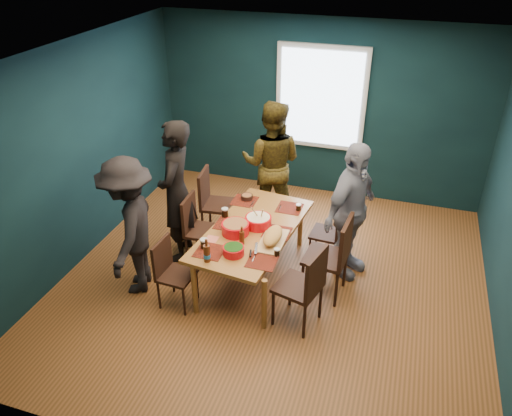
{
  "coord_description": "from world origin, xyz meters",
  "views": [
    {
      "loc": [
        1.27,
        -4.69,
        3.87
      ],
      "look_at": [
        -0.24,
        0.04,
        0.96
      ],
      "focal_mm": 35.0,
      "sensor_mm": 36.0,
      "label": 1
    }
  ],
  "objects_px": {
    "person_near_left": "(130,227)",
    "person_back": "(272,163)",
    "cutting_board": "(273,237)",
    "chair_right_far": "(333,229)",
    "person_far_left": "(176,192)",
    "person_right": "(351,212)",
    "chair_left_mid": "(197,224)",
    "bowl_dumpling": "(258,221)",
    "bowl_salad": "(235,228)",
    "dining_table": "(253,233)",
    "chair_left_far": "(212,198)",
    "chair_left_near": "(170,268)",
    "bowl_herbs": "(234,250)",
    "chair_right_mid": "(335,252)",
    "chair_right_near": "(306,283)"
  },
  "relations": [
    {
      "from": "chair_left_mid",
      "to": "cutting_board",
      "type": "distance_m",
      "value": 1.15
    },
    {
      "from": "person_back",
      "to": "bowl_salad",
      "type": "relative_size",
      "value": 5.57
    },
    {
      "from": "person_near_left",
      "to": "cutting_board",
      "type": "distance_m",
      "value": 1.62
    },
    {
      "from": "dining_table",
      "to": "person_far_left",
      "type": "bearing_deg",
      "value": 178.42
    },
    {
      "from": "chair_right_near",
      "to": "bowl_salad",
      "type": "xyz_separation_m",
      "value": [
        -0.96,
        0.5,
        0.19
      ]
    },
    {
      "from": "person_far_left",
      "to": "chair_right_mid",
      "type": "bearing_deg",
      "value": 73.74
    },
    {
      "from": "chair_left_far",
      "to": "person_back",
      "type": "distance_m",
      "value": 0.97
    },
    {
      "from": "person_right",
      "to": "person_far_left",
      "type": "bearing_deg",
      "value": 120.5
    },
    {
      "from": "chair_right_near",
      "to": "cutting_board",
      "type": "distance_m",
      "value": 0.7
    },
    {
      "from": "person_far_left",
      "to": "bowl_salad",
      "type": "relative_size",
      "value": 5.76
    },
    {
      "from": "cutting_board",
      "to": "person_right",
      "type": "bearing_deg",
      "value": 40.03
    },
    {
      "from": "chair_right_near",
      "to": "bowl_dumpling",
      "type": "height_order",
      "value": "bowl_dumpling"
    },
    {
      "from": "dining_table",
      "to": "bowl_dumpling",
      "type": "distance_m",
      "value": 0.16
    },
    {
      "from": "person_back",
      "to": "bowl_dumpling",
      "type": "height_order",
      "value": "person_back"
    },
    {
      "from": "chair_left_mid",
      "to": "bowl_dumpling",
      "type": "distance_m",
      "value": 0.86
    },
    {
      "from": "chair_right_mid",
      "to": "person_back",
      "type": "relative_size",
      "value": 0.57
    },
    {
      "from": "person_right",
      "to": "person_near_left",
      "type": "relative_size",
      "value": 1.03
    },
    {
      "from": "person_near_left",
      "to": "chair_left_near",
      "type": "bearing_deg",
      "value": 60.38
    },
    {
      "from": "bowl_salad",
      "to": "chair_left_near",
      "type": "bearing_deg",
      "value": -133.93
    },
    {
      "from": "dining_table",
      "to": "bowl_dumpling",
      "type": "relative_size",
      "value": 6.12
    },
    {
      "from": "chair_right_mid",
      "to": "chair_left_near",
      "type": "bearing_deg",
      "value": -152.99
    },
    {
      "from": "chair_left_mid",
      "to": "cutting_board",
      "type": "bearing_deg",
      "value": -19.28
    },
    {
      "from": "chair_left_near",
      "to": "chair_right_mid",
      "type": "bearing_deg",
      "value": 25.35
    },
    {
      "from": "chair_left_near",
      "to": "bowl_herbs",
      "type": "distance_m",
      "value": 0.77
    },
    {
      "from": "person_far_left",
      "to": "person_back",
      "type": "relative_size",
      "value": 1.03
    },
    {
      "from": "chair_right_near",
      "to": "bowl_herbs",
      "type": "xyz_separation_m",
      "value": [
        -0.83,
        0.09,
        0.18
      ]
    },
    {
      "from": "chair_right_near",
      "to": "bowl_dumpling",
      "type": "distance_m",
      "value": 1.06
    },
    {
      "from": "dining_table",
      "to": "bowl_salad",
      "type": "bearing_deg",
      "value": -128.34
    },
    {
      "from": "dining_table",
      "to": "bowl_salad",
      "type": "height_order",
      "value": "bowl_salad"
    },
    {
      "from": "person_right",
      "to": "cutting_board",
      "type": "distance_m",
      "value": 1.01
    },
    {
      "from": "chair_left_mid",
      "to": "person_right",
      "type": "distance_m",
      "value": 1.91
    },
    {
      "from": "cutting_board",
      "to": "chair_right_far",
      "type": "bearing_deg",
      "value": 55.03
    },
    {
      "from": "chair_right_mid",
      "to": "chair_right_far",
      "type": "bearing_deg",
      "value": 106.17
    },
    {
      "from": "person_right",
      "to": "bowl_dumpling",
      "type": "xyz_separation_m",
      "value": [
        -1.02,
        -0.37,
        -0.1
      ]
    },
    {
      "from": "chair_left_far",
      "to": "chair_right_far",
      "type": "relative_size",
      "value": 1.17
    },
    {
      "from": "chair_right_far",
      "to": "bowl_herbs",
      "type": "bearing_deg",
      "value": -123.78
    },
    {
      "from": "chair_right_mid",
      "to": "person_back",
      "type": "xyz_separation_m",
      "value": [
        -1.16,
        1.43,
        0.3
      ]
    },
    {
      "from": "dining_table",
      "to": "chair_left_near",
      "type": "height_order",
      "value": "chair_left_near"
    },
    {
      "from": "dining_table",
      "to": "chair_left_far",
      "type": "height_order",
      "value": "chair_left_far"
    },
    {
      "from": "person_near_left",
      "to": "cutting_board",
      "type": "height_order",
      "value": "person_near_left"
    },
    {
      "from": "person_far_left",
      "to": "person_back",
      "type": "height_order",
      "value": "person_far_left"
    },
    {
      "from": "chair_left_near",
      "to": "chair_right_far",
      "type": "distance_m",
      "value": 2.08
    },
    {
      "from": "person_near_left",
      "to": "person_back",
      "type": "bearing_deg",
      "value": 135.87
    },
    {
      "from": "chair_right_far",
      "to": "bowl_salad",
      "type": "height_order",
      "value": "bowl_salad"
    },
    {
      "from": "person_near_left",
      "to": "person_far_left",
      "type": "bearing_deg",
      "value": 148.8
    },
    {
      "from": "chair_right_far",
      "to": "person_right",
      "type": "relative_size",
      "value": 0.48
    },
    {
      "from": "chair_left_far",
      "to": "person_near_left",
      "type": "relative_size",
      "value": 0.57
    },
    {
      "from": "person_back",
      "to": "chair_left_near",
      "type": "bearing_deg",
      "value": 70.34
    },
    {
      "from": "chair_left_far",
      "to": "person_back",
      "type": "height_order",
      "value": "person_back"
    },
    {
      "from": "bowl_salad",
      "to": "person_near_left",
      "type": "bearing_deg",
      "value": -157.33
    }
  ]
}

